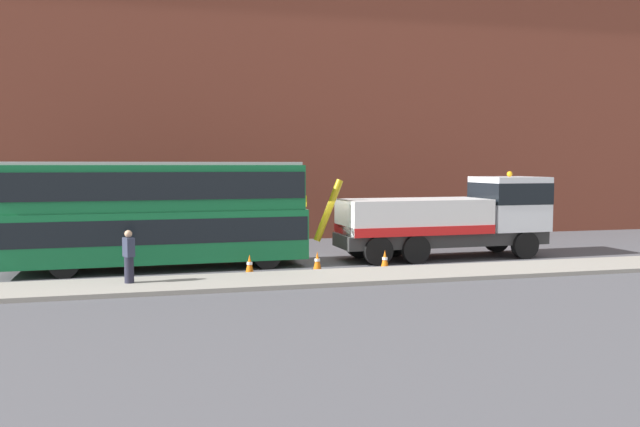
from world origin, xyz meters
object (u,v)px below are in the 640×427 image
(pedestrian_onlooker, at_px, (129,257))
(traffic_cone_midway, at_px, (317,261))
(traffic_cone_near_bus, at_px, (250,265))
(recovery_tow_truck, at_px, (452,217))
(traffic_cone_near_truck, at_px, (385,260))
(double_decker_bus, at_px, (159,210))

(pedestrian_onlooker, distance_m, traffic_cone_midway, 6.96)
(pedestrian_onlooker, bearing_deg, traffic_cone_near_bus, -4.78)
(recovery_tow_truck, relative_size, traffic_cone_near_truck, 14.13)
(recovery_tow_truck, relative_size, pedestrian_onlooker, 5.95)
(traffic_cone_near_bus, bearing_deg, double_decker_bus, 148.09)
(recovery_tow_truck, bearing_deg, traffic_cone_midway, -165.99)
(recovery_tow_truck, distance_m, traffic_cone_near_truck, 4.54)
(pedestrian_onlooker, xyz_separation_m, traffic_cone_midway, (6.70, 1.76, -0.64))
(double_decker_bus, distance_m, traffic_cone_near_bus, 4.13)
(traffic_cone_near_bus, xyz_separation_m, traffic_cone_near_truck, (5.15, -0.12, 0.00))
(traffic_cone_near_bus, bearing_deg, traffic_cone_near_truck, -1.29)
(double_decker_bus, xyz_separation_m, traffic_cone_near_truck, (8.27, -2.06, -1.89))
(double_decker_bus, height_order, traffic_cone_near_truck, double_decker_bus)
(traffic_cone_near_bus, distance_m, traffic_cone_near_truck, 5.15)
(double_decker_bus, relative_size, pedestrian_onlooker, 6.49)
(traffic_cone_midway, bearing_deg, traffic_cone_near_bus, -176.08)
(traffic_cone_midway, xyz_separation_m, traffic_cone_near_truck, (2.58, -0.29, 0.00))
(traffic_cone_near_truck, bearing_deg, double_decker_bus, 166.03)
(pedestrian_onlooker, height_order, traffic_cone_near_bus, pedestrian_onlooker)
(double_decker_bus, height_order, traffic_cone_near_bus, double_decker_bus)
(recovery_tow_truck, height_order, double_decker_bus, double_decker_bus)
(pedestrian_onlooker, bearing_deg, traffic_cone_midway, -11.07)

